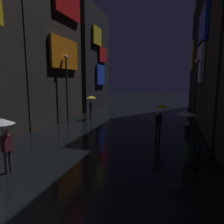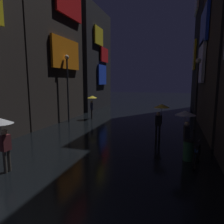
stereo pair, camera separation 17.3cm
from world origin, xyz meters
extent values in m
cube|color=orange|center=(-5.35, 13.53, 5.70)|extent=(0.20, 4.14, 2.49)
cube|color=red|center=(-5.35, 14.33, 10.04)|extent=(0.20, 4.07, 2.47)
cube|color=black|center=(-7.50, 21.95, 6.05)|extent=(4.00, 7.90, 12.10)
cube|color=#264CF9|center=(-5.35, 22.07, 4.22)|extent=(0.20, 2.53, 2.41)
cube|color=red|center=(-5.35, 22.89, 6.73)|extent=(0.20, 2.43, 1.76)
cube|color=yellow|center=(-5.35, 21.01, 8.67)|extent=(0.20, 2.46, 2.00)
cube|color=white|center=(5.35, 14.92, 4.79)|extent=(0.20, 3.20, 2.98)
cube|color=#264CF9|center=(5.35, 14.58, 7.28)|extent=(0.20, 3.63, 2.47)
cube|color=black|center=(7.50, 22.31, 11.19)|extent=(4.00, 8.62, 22.38)
cube|color=yellow|center=(5.35, 22.79, 6.24)|extent=(0.20, 2.23, 3.14)
cube|color=white|center=(5.35, 23.92, 11.99)|extent=(0.20, 3.59, 1.79)
cylinder|color=#38332D|center=(-3.75, 15.00, 0.42)|extent=(0.12, 0.12, 0.85)
cylinder|color=#38332D|center=(-3.65, 14.85, 0.42)|extent=(0.12, 0.12, 0.85)
cube|color=#333859|center=(-3.70, 14.92, 1.15)|extent=(0.37, 0.40, 0.60)
sphere|color=tan|center=(-3.70, 14.92, 1.56)|extent=(0.22, 0.22, 0.22)
cylinder|color=#333859|center=(-3.56, 14.80, 1.20)|extent=(0.09, 0.09, 0.50)
cylinder|color=slate|center=(-3.56, 14.80, 1.53)|extent=(0.02, 0.02, 0.77)
cone|color=yellow|center=(-3.56, 14.80, 2.02)|extent=(0.90, 0.90, 0.20)
cylinder|color=black|center=(2.66, 9.85, 0.42)|extent=(0.12, 0.12, 0.85)
cylinder|color=black|center=(2.83, 9.88, 0.42)|extent=(0.12, 0.12, 0.85)
cube|color=black|center=(2.75, 9.87, 1.15)|extent=(0.37, 0.28, 0.60)
sphere|color=tan|center=(2.75, 9.87, 1.56)|extent=(0.22, 0.22, 0.22)
cylinder|color=black|center=(2.91, 9.95, 1.20)|extent=(0.09, 0.09, 0.50)
cylinder|color=slate|center=(2.91, 9.95, 1.53)|extent=(0.02, 0.02, 0.77)
cone|color=yellow|center=(2.91, 9.95, 2.02)|extent=(0.90, 0.90, 0.20)
cylinder|color=#38332D|center=(-2.29, 3.89, 0.42)|extent=(0.12, 0.12, 0.85)
cylinder|color=#38332D|center=(-2.30, 3.71, 0.42)|extent=(0.12, 0.12, 0.85)
cube|color=#4C1E23|center=(-2.30, 3.80, 1.15)|extent=(0.25, 0.36, 0.60)
sphere|color=tan|center=(-2.30, 3.80, 1.56)|extent=(0.22, 0.22, 0.22)
cylinder|color=#4C1E23|center=(-2.26, 3.62, 1.20)|extent=(0.09, 0.09, 0.50)
cylinder|color=slate|center=(-2.26, 3.62, 1.53)|extent=(0.02, 0.02, 0.77)
cone|color=silver|center=(-2.26, 3.62, 2.02)|extent=(0.90, 0.90, 0.20)
cylinder|color=black|center=(4.21, 7.35, 0.42)|extent=(0.12, 0.12, 0.85)
cylinder|color=black|center=(4.18, 7.52, 0.42)|extent=(0.12, 0.12, 0.85)
cube|color=black|center=(4.20, 7.43, 1.15)|extent=(0.28, 0.37, 0.60)
sphere|color=beige|center=(4.20, 7.43, 1.56)|extent=(0.22, 0.22, 0.22)
cylinder|color=black|center=(4.12, 7.60, 1.20)|extent=(0.09, 0.09, 0.50)
cylinder|color=slate|center=(4.12, 7.60, 1.53)|extent=(0.02, 0.02, 0.77)
cone|color=silver|center=(4.12, 7.60, 2.02)|extent=(0.90, 0.90, 0.20)
torus|color=black|center=(4.72, 7.24, 0.36)|extent=(0.22, 0.71, 0.72)
torus|color=black|center=(4.48, 6.17, 0.36)|extent=(0.22, 0.71, 0.72)
cylinder|color=#1E59A5|center=(4.60, 6.70, 0.54)|extent=(0.28, 0.99, 0.05)
cylinder|color=#1E59A5|center=(4.48, 6.17, 0.71)|extent=(0.04, 0.04, 0.40)
cube|color=black|center=(4.48, 6.17, 0.93)|extent=(0.17, 0.26, 0.06)
cylinder|color=black|center=(4.72, 7.24, 0.91)|extent=(0.13, 0.45, 0.03)
cylinder|color=#2D2D33|center=(5.00, 13.28, 2.31)|extent=(0.14, 0.14, 4.61)
sphere|color=#F9EFCC|center=(5.00, 13.28, 4.79)|extent=(0.36, 0.36, 0.36)
cylinder|color=#2D2D33|center=(-5.00, 13.03, 2.59)|extent=(0.14, 0.14, 5.19)
sphere|color=#F9EFCC|center=(-5.00, 13.03, 5.37)|extent=(0.36, 0.36, 0.36)
cylinder|color=#265933|center=(4.30, 7.17, 0.42)|extent=(0.44, 0.44, 0.85)
cylinder|color=black|center=(4.30, 7.17, 0.89)|extent=(0.46, 0.46, 0.08)
camera|label=1|loc=(3.53, -1.84, 3.42)|focal=32.00mm
camera|label=2|loc=(3.70, -1.79, 3.42)|focal=32.00mm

